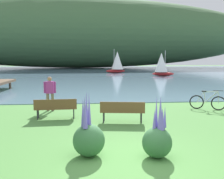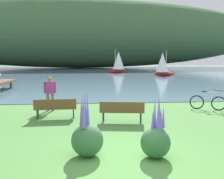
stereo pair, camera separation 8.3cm
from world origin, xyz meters
TOP-DOWN VIEW (x-y plane):
  - ground_plane at (0.00, 0.00)m, footprint 200.00×200.00m
  - bay_water at (0.00, 48.44)m, footprint 180.00×80.00m
  - distant_hillside at (-4.82, 71.32)m, footprint 113.86×28.00m
  - park_bench_near_camera at (-2.59, 4.81)m, footprint 1.82×0.58m
  - park_bench_further_along at (0.20, 3.91)m, footprint 1.85×0.72m
  - bicycle_leaning_near_bench at (4.87, 6.20)m, footprint 1.61×0.85m
  - person_at_shoreline at (-3.09, 6.58)m, footprint 0.61×0.25m
  - echium_bush_closest_to_camera at (-1.14, 0.43)m, footprint 0.85×0.85m
  - echium_bush_beside_closest at (0.64, 0.17)m, footprint 0.78×0.78m
  - sailboat_nearest_to_shore at (3.97, 41.57)m, footprint 3.88×2.64m
  - sailboat_mid_bay at (9.89, 32.29)m, footprint 3.43×2.37m

SIDE VIEW (x-z plane):
  - ground_plane at x=0.00m, z-range 0.00..0.00m
  - bay_water at x=0.00m, z-range 0.00..0.04m
  - bicycle_leaning_near_bench at x=4.87m, z-range -0.11..0.90m
  - echium_bush_beside_closest at x=0.64m, z-range -0.34..1.30m
  - echium_bush_closest_to_camera at x=-1.14m, z-range -0.38..1.35m
  - park_bench_near_camera at x=-2.59m, z-range 0.08..0.96m
  - park_bench_further_along at x=0.20m, z-range 0.08..0.96m
  - person_at_shoreline at x=-3.09m, z-range 0.12..1.83m
  - sailboat_mid_bay at x=9.89m, z-range -0.07..3.81m
  - sailboat_nearest_to_shore at x=3.97m, z-range -0.09..4.30m
  - distant_hillside at x=-4.82m, z-range 0.04..20.37m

